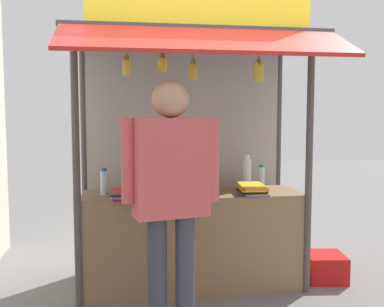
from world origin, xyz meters
name	(u,v)px	position (x,y,z in m)	size (l,w,h in m)	color
ground_plane	(192,286)	(0.00, 0.00, 0.00)	(20.00, 20.00, 0.00)	slate
stall_counter	(192,240)	(0.00, 0.00, 0.43)	(1.93, 0.58, 0.85)	olive
stall_structure	(190,114)	(0.00, 0.13, 1.55)	(2.13, 1.50, 2.58)	#4C4742
water_bottle_left	(104,182)	(-0.77, 0.02, 0.96)	(0.07, 0.07, 0.23)	silver
water_bottle_back_right	(246,173)	(0.54, 0.13, 1.00)	(0.09, 0.09, 0.32)	silver
water_bottle_front_left	(261,177)	(0.69, 0.17, 0.96)	(0.06, 0.06, 0.22)	silver
water_bottle_mid_left	(201,177)	(0.12, 0.17, 0.97)	(0.07, 0.07, 0.25)	silver
magazine_stack_right	(252,189)	(0.51, -0.15, 0.90)	(0.24, 0.31, 0.09)	blue
magazine_stack_back_left	(122,194)	(-0.61, -0.18, 0.89)	(0.20, 0.30, 0.07)	red
magazine_stack_center	(151,190)	(-0.36, 0.00, 0.89)	(0.27, 0.28, 0.06)	green
banana_bunch_inner_right	(193,71)	(-0.05, -0.39, 1.89)	(0.09, 0.09, 0.28)	#332D23
banana_bunch_inner_left	(162,64)	(-0.29, -0.39, 1.93)	(0.09, 0.08, 0.23)	#332D23
banana_bunch_rightmost	(259,72)	(0.48, -0.39, 1.89)	(0.12, 0.12, 0.29)	#332D23
banana_bunch_leftmost	(127,67)	(-0.57, -0.39, 1.91)	(0.08, 0.08, 0.26)	#332D23
vendor_person	(171,184)	(-0.28, -0.86, 1.07)	(0.67, 0.31, 1.78)	#383842
plastic_crate	(325,267)	(1.25, -0.05, 0.12)	(0.35, 0.35, 0.25)	red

